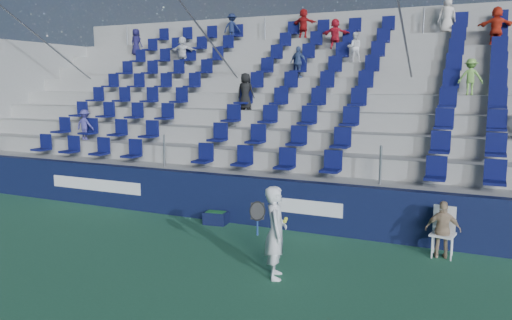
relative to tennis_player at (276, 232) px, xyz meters
The scene contains 7 objects.
ground 2.01m from the tennis_player, behind, with size 70.00×70.00×0.00m, color #2C6747.
sponsor_wall 3.54m from the tennis_player, 120.90° to the left, with size 24.00×0.32×1.20m.
grandstand 8.42m from the tennis_player, 102.58° to the left, with size 24.00×8.17×6.63m.
tennis_player is the anchor object (origin of this frame).
line_judge_chair 3.70m from the tennis_player, 43.38° to the left, with size 0.52×0.53×1.03m.
line_judge 3.59m from the tennis_player, 41.56° to the left, with size 0.69×0.29×1.18m, color tan.
ball_bin 3.83m from the tennis_player, 135.88° to the left, with size 0.61×0.44×0.32m.
Camera 1 is at (5.11, -7.93, 3.49)m, focal length 35.00 mm.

